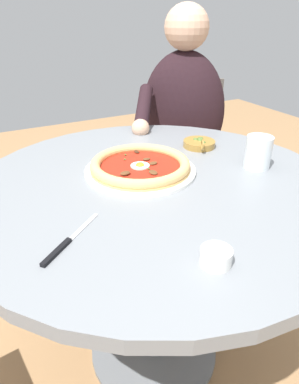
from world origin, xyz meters
The scene contains 9 objects.
ground_plane centered at (0.00, 0.00, -0.01)m, with size 6.00×6.00×0.02m, color #9E754C.
dining_table centered at (0.00, 0.00, 0.59)m, with size 1.05×1.05×0.71m.
pizza_on_plate centered at (0.08, 0.01, 0.73)m, with size 0.33×0.33×0.04m.
water_glass centered at (-0.06, -0.32, 0.76)m, with size 0.08×0.08×0.10m.
steak_knife centered at (-0.17, 0.31, 0.72)m, with size 0.14×0.16×0.01m.
ramekin_capers centered at (-0.36, 0.07, 0.73)m, with size 0.06×0.06×0.03m.
olive_pan centered at (0.17, -0.27, 0.72)m, with size 0.13×0.11×0.05m.
diner_person centered at (0.55, -0.45, 0.52)m, with size 0.43×0.56×1.17m.
cafe_chair_diner centered at (0.66, -0.53, 0.51)m, with size 0.55×0.55×0.83m.
Camera 1 is at (-0.76, 0.42, 1.14)m, focal length 32.09 mm.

